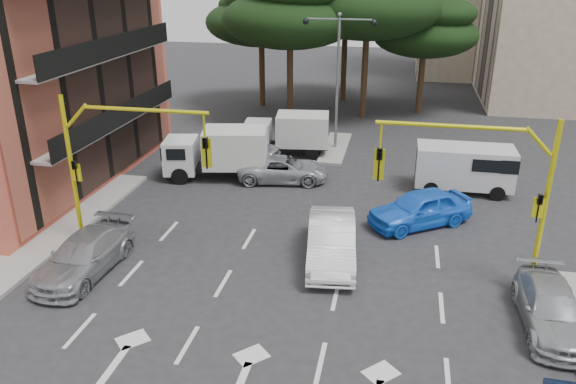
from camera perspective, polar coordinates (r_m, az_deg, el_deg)
name	(u,v)px	position (r m, az deg, el deg)	size (l,w,h in m)	color
ground	(278,289)	(19.74, -0.99, -9.87)	(120.00, 120.00, 0.00)	#28282B
median_strip	(335,148)	(34.13, 4.82, 4.49)	(1.40, 6.00, 0.15)	gray
pine_left_near	(291,9)	(39.09, 0.28, 18.13)	(9.15, 9.15, 10.23)	#382616
pine_left_far	(262,14)	(43.70, -2.70, 17.65)	(8.32, 8.32, 9.30)	#382616
pine_right	(426,27)	(42.48, 13.89, 15.98)	(7.49, 7.49, 8.37)	#382616
pine_back	(347,2)	(45.56, 6.01, 18.63)	(9.15, 9.15, 10.23)	#382616
signal_mast_right	(492,179)	(19.70, 19.98, 1.26)	(5.79, 0.37, 6.00)	yellow
signal_mast_left	(112,153)	(22.08, -17.44, 3.82)	(5.79, 0.37, 6.00)	yellow
street_lamp_center	(338,58)	(32.89, 5.13, 13.40)	(4.16, 0.36, 7.77)	slate
car_white_hatch	(332,241)	(21.19, 4.44, -4.98)	(1.73, 4.96, 1.63)	white
car_blue_compact	(420,208)	(24.59, 13.27, -1.61)	(1.84, 4.56, 1.56)	blue
car_silver_wagon	(84,255)	(21.68, -19.98, -6.06)	(1.95, 4.81, 1.39)	#989AA0
car_silver_cross_a	(283,169)	(28.83, -0.52, 2.34)	(2.14, 4.63, 1.29)	#ACAFB4
car_silver_cross_b	(242,147)	(32.06, -4.74, 4.60)	(1.80, 4.49, 1.53)	#A8AAB0
car_silver_parked	(551,309)	(19.40, 25.19, -10.68)	(1.80, 4.42, 1.28)	#A0A4A7
van_white	(464,169)	(28.74, 17.43, 2.29)	(2.08, 4.60, 2.30)	silver
box_truck_a	(217,154)	(29.31, -7.22, 3.89)	(2.24, 5.33, 2.62)	silver
box_truck_b	(287,134)	(32.77, -0.07, 5.89)	(2.07, 4.93, 2.43)	silver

